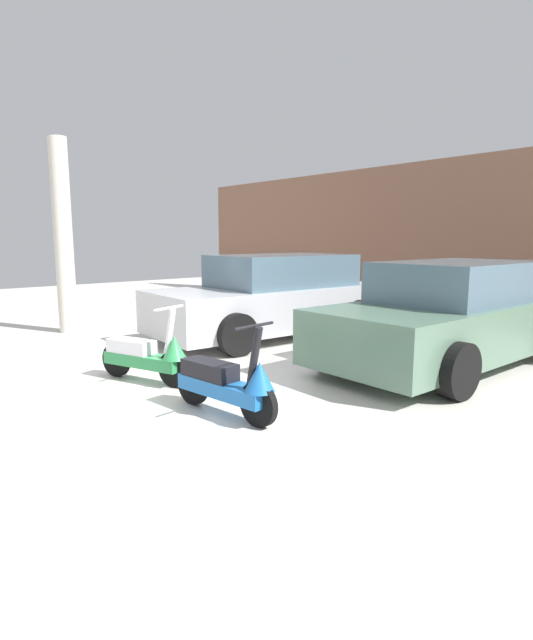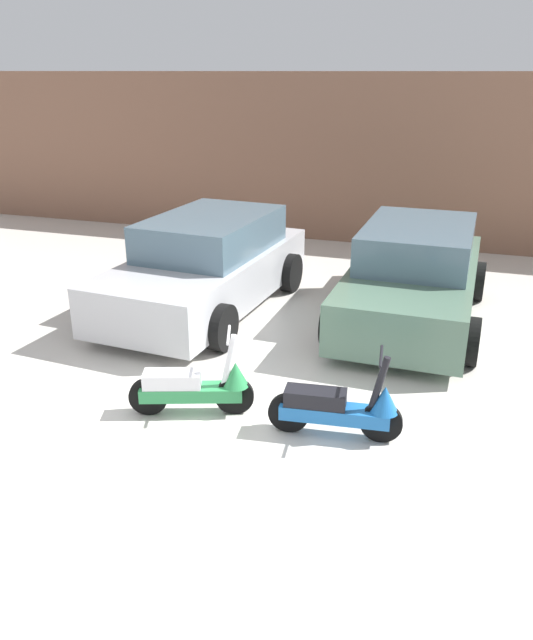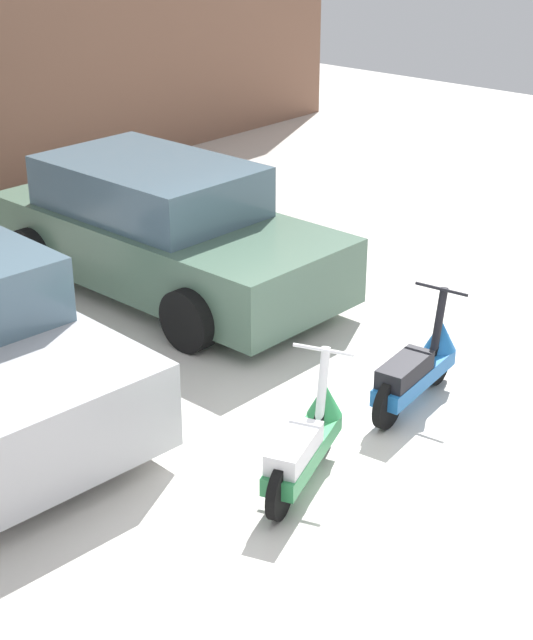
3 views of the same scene
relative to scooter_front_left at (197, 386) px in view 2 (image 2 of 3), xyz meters
The scene contains 6 objects.
ground_plane 0.61m from the scooter_front_left, 54.86° to the right, with size 28.00×28.00×0.00m, color silver.
wall_back 8.09m from the scooter_front_left, 87.90° to the left, with size 19.60×0.12×3.54m, color #845B47.
scooter_front_left is the anchor object (origin of this frame).
scooter_front_right 1.60m from the scooter_front_left, ahead, with size 1.39×0.50×0.97m.
car_rear_left 3.38m from the scooter_front_left, 111.08° to the left, with size 2.32×4.42×1.46m.
car_rear_center 4.14m from the scooter_front_left, 61.99° to the left, with size 2.11×4.24×1.43m.
Camera 2 is at (2.33, -5.10, 3.55)m, focal length 35.00 mm.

